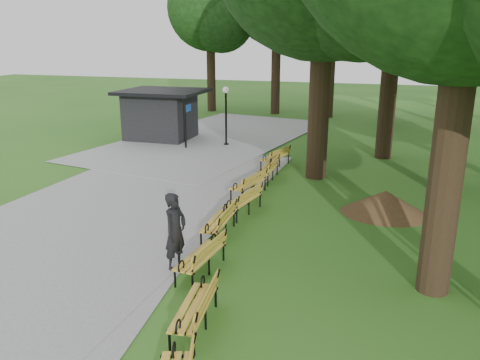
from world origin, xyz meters
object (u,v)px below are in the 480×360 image
(bench_2, at_px, (200,256))
(kiosk, at_px, (160,114))
(bench_4, at_px, (243,200))
(bench_6, at_px, (267,169))
(person, at_px, (175,232))
(dirt_mound, at_px, (385,202))
(bench_1, at_px, (194,308))
(bench_7, at_px, (275,157))
(bench_5, at_px, (249,184))
(bench_3, at_px, (218,222))
(lamp_post, at_px, (226,103))

(bench_2, bearing_deg, kiosk, -145.21)
(bench_4, bearing_deg, kiosk, -131.84)
(bench_4, distance_m, bench_6, 3.87)
(person, relative_size, bench_4, 1.01)
(dirt_mound, xyz_separation_m, bench_6, (-4.48, 2.55, 0.06))
(bench_1, relative_size, bench_4, 1.00)
(bench_7, bearing_deg, bench_5, 15.81)
(bench_3, distance_m, bench_6, 5.83)
(lamp_post, distance_m, bench_7, 5.16)
(bench_4, relative_size, bench_7, 1.00)
(bench_6, bearing_deg, lamp_post, -147.82)
(kiosk, xyz_separation_m, bench_7, (7.35, -4.00, -0.90))
(person, bearing_deg, dirt_mound, -29.94)
(lamp_post, distance_m, bench_6, 6.77)
(dirt_mound, xyz_separation_m, bench_1, (-3.31, -7.62, 0.06))
(person, height_order, bench_2, person)
(lamp_post, height_order, bench_5, lamp_post)
(bench_7, bearing_deg, bench_6, 20.19)
(lamp_post, bearing_deg, bench_7, -45.53)
(lamp_post, height_order, bench_1, lamp_post)
(person, distance_m, bench_3, 2.23)
(dirt_mound, relative_size, bench_6, 1.20)
(lamp_post, relative_size, dirt_mound, 1.31)
(lamp_post, bearing_deg, bench_4, -68.06)
(lamp_post, bearing_deg, bench_6, -56.87)
(bench_2, bearing_deg, person, -90.00)
(lamp_post, relative_size, bench_4, 1.58)
(bench_6, xyz_separation_m, bench_7, (-0.17, 2.01, 0.00))
(person, xyz_separation_m, dirt_mound, (4.69, 5.43, -0.57))
(person, distance_m, bench_4, 4.16)
(bench_5, bearing_deg, bench_4, 23.95)
(lamp_post, xyz_separation_m, bench_1, (4.74, -15.65, -1.73))
(bench_2, height_order, bench_7, same)
(bench_1, height_order, bench_5, same)
(bench_6, relative_size, bench_7, 1.00)
(dirt_mound, relative_size, bench_4, 1.20)
(bench_1, bearing_deg, kiosk, -158.42)
(person, relative_size, lamp_post, 0.64)
(kiosk, height_order, dirt_mound, kiosk)
(kiosk, height_order, bench_5, kiosk)
(bench_4, bearing_deg, bench_5, -159.23)
(dirt_mound, distance_m, bench_5, 4.64)
(bench_4, xyz_separation_m, bench_6, (-0.19, 3.87, 0.00))
(person, height_order, bench_3, person)
(bench_5, xyz_separation_m, bench_7, (-0.03, 4.11, 0.00))
(bench_3, height_order, bench_6, same)
(person, xyz_separation_m, bench_4, (0.40, 4.11, -0.52))
(person, distance_m, bench_1, 2.64)
(kiosk, height_order, bench_1, kiosk)
(bench_5, xyz_separation_m, bench_6, (0.14, 2.11, 0.00))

